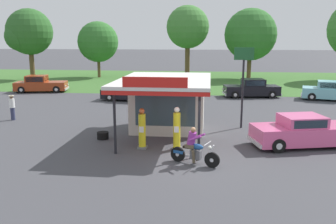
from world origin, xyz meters
The scene contains 18 objects.
ground_plane centered at (0.00, 0.00, 0.00)m, with size 300.00×300.00×0.00m, color #424247.
grass_verge_strip centered at (0.00, 30.00, 0.00)m, with size 120.00×24.00×0.01m, color #3D6B2D.
service_station_kiosk centered at (-1.44, 4.84, 1.80)m, with size 4.66×6.95×3.54m.
gas_pump_nearside centered at (-2.26, 1.48, 0.89)m, with size 0.44×0.44×1.94m.
gas_pump_offside centered at (-0.62, 1.48, 0.93)m, with size 0.44×0.44×2.03m.
motorcycle_with_rider centered at (0.26, -0.46, 0.65)m, with size 2.07×0.99×1.58m.
featured_classic_sedan centered at (5.38, 2.76, 0.70)m, with size 5.27×2.99×1.52m.
parked_car_back_row_left centered at (-15.51, 18.44, 0.71)m, with size 5.22×2.82×1.59m.
parked_car_back_row_centre centered at (-5.43, 14.54, 0.67)m, with size 5.52×2.36×1.45m.
parked_car_back_row_centre_right centered at (4.56, 17.65, 0.72)m, with size 5.13×2.49×1.59m.
parked_car_back_row_far_left centered at (11.14, 16.61, 0.74)m, with size 5.36×3.05×1.61m.
bystander_admiring_sedan centered at (-11.58, 6.46, 0.85)m, with size 0.35×0.35×1.60m.
tree_oak_distant_spare centered at (5.79, 32.34, 5.55)m, with size 6.49×6.49×8.81m.
tree_oak_centre centered at (-21.60, 28.42, 5.76)m, with size 5.65×5.65×8.72m.
tree_oak_left centered at (-2.20, 32.08, 6.40)m, with size 5.40×5.40×9.21m.
tree_oak_far_left centered at (-13.93, 32.15, 4.56)m, with size 5.30×5.30×7.30m.
roadside_pole_sign centered at (2.73, 6.09, 3.17)m, with size 1.10×0.12×4.63m.
spare_tire_stack centered at (-4.60, 2.85, 0.18)m, with size 0.60×0.60×0.36m.
Camera 1 is at (0.85, -14.69, 5.14)m, focal length 38.52 mm.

